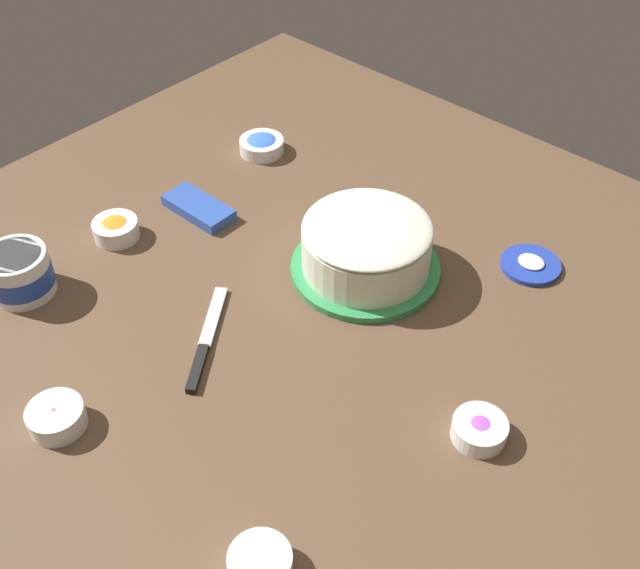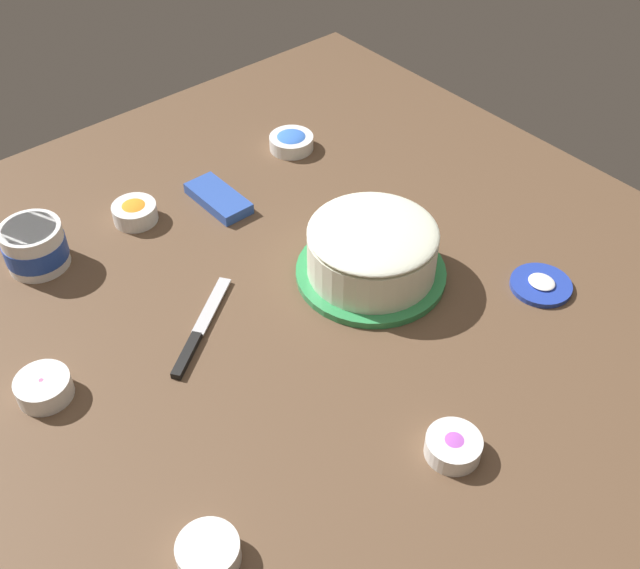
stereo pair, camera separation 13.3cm
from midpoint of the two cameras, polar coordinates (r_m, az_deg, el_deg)
name	(u,v)px [view 2 (the right image)]	position (r m, az deg, el deg)	size (l,w,h in m)	color
ground_plane	(291,312)	(1.33, 0.73, -2.22)	(1.54, 1.54, 0.00)	brown
frosted_cake	(372,252)	(1.37, 6.64, 2.25)	(0.27, 0.27, 0.12)	#339351
frosting_tub	(35,246)	(1.47, -17.95, 2.64)	(0.11, 0.11, 0.09)	white
frosting_tub_lid	(541,285)	(1.45, 18.58, -0.14)	(0.11, 0.11, 0.02)	#233DAD
spreading_knife	(197,334)	(1.30, -6.16, -3.82)	(0.15, 0.20, 0.01)	silver
sprinkle_bowl_pink	(44,387)	(1.25, -16.91, -7.42)	(0.09, 0.09, 0.04)	white
sprinkle_bowl_orange	(135,212)	(1.54, -11.15, 5.20)	(0.09, 0.09, 0.04)	white
sprinkle_bowl_blue	(291,141)	(1.72, 0.12, 10.46)	(0.10, 0.10, 0.04)	white
sprinkle_bowl_rainbow	(451,447)	(1.16, 13.01, -11.84)	(0.08, 0.08, 0.03)	white
sprinkle_bowl_green	(208,552)	(1.05, -4.49, -19.32)	(0.08, 0.08, 0.03)	white
candy_box_lower	(218,198)	(1.57, -5.11, 6.26)	(0.15, 0.07, 0.02)	#2D51B2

